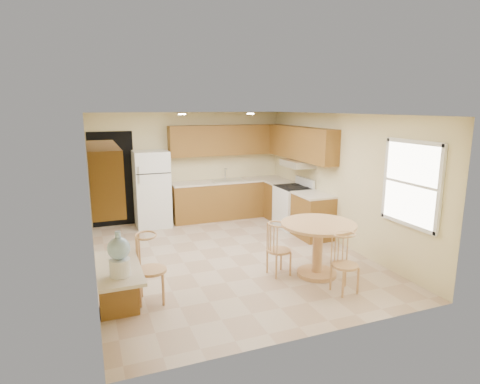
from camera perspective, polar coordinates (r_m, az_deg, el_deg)
name	(u,v)px	position (r m, az deg, el deg)	size (l,w,h in m)	color
floor	(229,256)	(7.26, -1.55, -9.13)	(5.50, 5.50, 0.00)	tan
ceiling	(228,114)	(6.77, -1.67, 11.00)	(4.50, 5.50, 0.02)	white
wall_back	(189,166)	(9.51, -7.20, 3.65)	(4.50, 0.02, 2.50)	beige
wall_front	(313,234)	(4.50, 10.31, -5.95)	(4.50, 0.02, 2.50)	beige
wall_left	(90,199)	(6.53, -20.56, -0.88)	(0.02, 5.50, 2.50)	beige
wall_right	(339,180)	(7.94, 13.88, 1.73)	(0.02, 5.50, 2.50)	beige
doorway	(112,180)	(9.27, -17.69, 1.70)	(0.90, 0.02, 2.10)	black
base_cab_back	(229,200)	(9.63, -1.57, -1.09)	(2.75, 0.60, 0.87)	brown
counter_back	(229,181)	(9.53, -1.59, 1.57)	(2.75, 0.63, 0.04)	beige
base_cab_right_a	(280,201)	(9.51, 5.75, -1.32)	(0.60, 0.59, 0.87)	brown
counter_right_a	(281,182)	(9.41, 5.81, 1.38)	(0.63, 0.59, 0.04)	beige
base_cab_right_b	(313,217)	(8.28, 10.31, -3.47)	(0.60, 0.80, 0.87)	brown
counter_right_b	(314,195)	(8.17, 10.43, -0.40)	(0.63, 0.80, 0.04)	beige
upper_cab_back	(227,140)	(9.53, -1.90, 7.39)	(2.75, 0.33, 0.70)	brown
upper_cab_right	(301,143)	(8.78, 8.65, 6.86)	(0.33, 2.42, 0.70)	brown
upper_cab_left	(104,176)	(4.85, -18.78, 2.22)	(0.33, 1.40, 0.70)	brown
sink	(228,180)	(9.52, -1.73, 1.69)	(0.78, 0.44, 0.01)	silver
range_hood	(297,163)	(8.76, 8.18, 4.04)	(0.50, 0.76, 0.14)	silver
desk_pedestal	(118,285)	(5.55, -16.97, -12.58)	(0.48, 0.42, 0.72)	brown
desk_top	(118,268)	(5.05, -16.90, -10.28)	(0.50, 1.20, 0.04)	beige
window	(411,184)	(6.48, 23.20, 1.08)	(0.06, 1.12, 1.30)	white
can_light_a	(182,114)	(7.79, -8.23, 10.91)	(0.14, 0.14, 0.02)	white
can_light_b	(250,114)	(8.22, 1.50, 11.08)	(0.14, 0.14, 0.02)	white
refrigerator	(152,189)	(9.06, -12.42, 0.43)	(0.74, 0.72, 1.68)	white
stove	(293,206)	(8.91, 7.58, -2.05)	(0.65, 0.76, 1.09)	white
dining_table	(318,241)	(6.42, 11.02, -6.91)	(1.16, 1.16, 0.86)	tan
chair_table_a	(281,245)	(6.32, 5.91, -7.54)	(0.37, 0.48, 0.84)	tan
chair_table_b	(349,260)	(5.90, 15.24, -9.29)	(0.38, 0.38, 0.85)	tan
chair_desk	(152,264)	(5.53, -12.42, -9.94)	(0.42, 0.54, 0.95)	tan
water_crock	(119,256)	(4.69, -16.80, -8.69)	(0.25, 0.25, 0.52)	white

